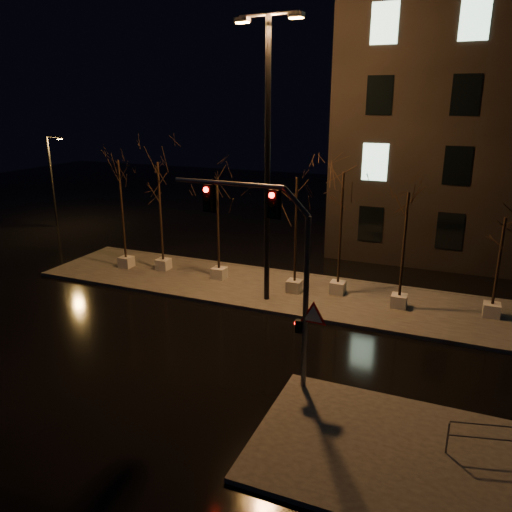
% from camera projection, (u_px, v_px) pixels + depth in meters
% --- Properties ---
extents(ground, '(90.00, 90.00, 0.00)m').
position_uv_depth(ground, '(198.00, 343.00, 18.38)').
color(ground, black).
rests_on(ground, ground).
extents(median, '(22.00, 5.00, 0.15)m').
position_uv_depth(median, '(260.00, 287.00, 23.65)').
color(median, '#42403B').
rests_on(median, ground).
extents(sidewalk_corner, '(7.00, 5.00, 0.15)m').
position_uv_depth(sidewalk_corner, '(393.00, 453.00, 12.52)').
color(sidewalk_corner, '#42403B').
rests_on(sidewalk_corner, ground).
extents(tree_0, '(1.80, 1.80, 5.74)m').
position_uv_depth(tree_0, '(120.00, 185.00, 25.05)').
color(tree_0, silver).
rests_on(tree_0, median).
extents(tree_1, '(1.80, 1.80, 5.68)m').
position_uv_depth(tree_1, '(159.00, 187.00, 24.70)').
color(tree_1, silver).
rests_on(tree_1, median).
extents(tree_2, '(1.80, 1.80, 4.98)m').
position_uv_depth(tree_2, '(217.00, 203.00, 23.51)').
color(tree_2, silver).
rests_on(tree_2, median).
extents(tree_3, '(1.80, 1.80, 5.38)m').
position_uv_depth(tree_3, '(296.00, 204.00, 21.70)').
color(tree_3, silver).
rests_on(tree_3, median).
extents(tree_4, '(1.80, 1.80, 5.64)m').
position_uv_depth(tree_4, '(342.00, 200.00, 21.47)').
color(tree_4, silver).
rests_on(tree_4, median).
extents(tree_5, '(1.80, 1.80, 5.04)m').
position_uv_depth(tree_5, '(406.00, 219.00, 20.07)').
color(tree_5, silver).
rests_on(tree_5, median).
extents(tree_6, '(1.80, 1.80, 4.22)m').
position_uv_depth(tree_6, '(502.00, 240.00, 19.35)').
color(tree_6, silver).
rests_on(tree_6, median).
extents(traffic_signal_mast, '(5.02, 0.33, 6.14)m').
position_uv_depth(traffic_signal_mast, '(275.00, 256.00, 14.56)').
color(traffic_signal_mast, '#54565C').
rests_on(traffic_signal_mast, sidewalk_corner).
extents(streetlight_main, '(2.89, 0.66, 11.55)m').
position_uv_depth(streetlight_main, '(268.00, 145.00, 20.11)').
color(streetlight_main, black).
rests_on(streetlight_main, median).
extents(streetlight_far, '(1.22, 0.46, 6.26)m').
position_uv_depth(streetlight_far, '(53.00, 178.00, 34.40)').
color(streetlight_far, black).
rests_on(streetlight_far, ground).
extents(guard_rail_a, '(2.10, 0.55, 0.93)m').
position_uv_depth(guard_rail_a, '(494.00, 436.00, 12.07)').
color(guard_rail_a, '#54565C').
rests_on(guard_rail_a, sidewalk_corner).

